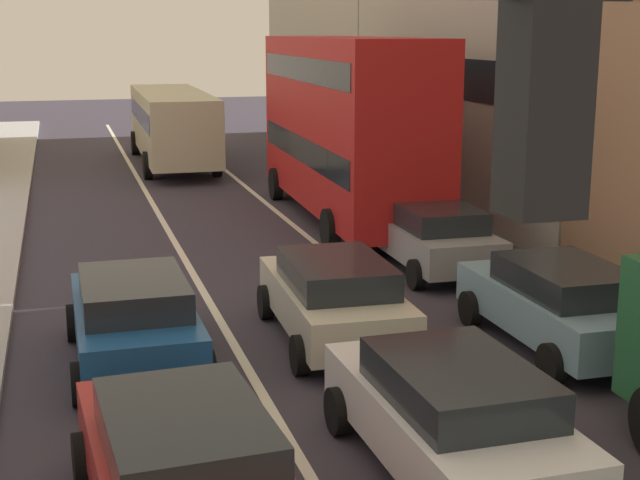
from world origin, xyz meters
TOP-DOWN VIEW (x-y plane):
  - lane_stripe_left at (-1.70, 20.00)m, footprint 0.16×60.00m
  - lane_stripe_right at (1.70, 20.00)m, footprint 0.16×60.00m
  - building_row_right at (9.90, 22.79)m, footprint 7.20×43.90m
  - traffic_light_pole at (-4.45, -0.06)m, footprint 3.58×0.38m
  - sedan_centre_lane_second at (-0.07, 6.06)m, footprint 2.12×4.33m
  - wagon_left_lane_second at (-3.31, 5.59)m, footprint 2.26×4.40m
  - hatchback_centre_lane_third at (0.01, 11.14)m, footprint 2.19×4.36m
  - sedan_left_lane_third at (-3.39, 10.90)m, footprint 2.08×4.31m
  - sedan_right_lane_behind_truck at (3.54, 9.76)m, footprint 2.09×4.31m
  - wagon_right_lane_far at (3.51, 15.15)m, footprint 2.12×4.33m
  - bus_mid_queue_primary at (3.26, 20.81)m, footprint 3.10×10.59m
  - bus_far_queue_secondary at (-0.05, 32.98)m, footprint 2.95×10.54m

SIDE VIEW (x-z plane):
  - lane_stripe_left at x=-1.70m, z-range 0.00..0.01m
  - lane_stripe_right at x=1.70m, z-range 0.00..0.01m
  - sedan_centre_lane_second at x=-0.07m, z-range 0.05..1.54m
  - wagon_left_lane_second at x=-3.31m, z-range 0.05..1.54m
  - hatchback_centre_lane_third at x=0.01m, z-range 0.05..1.54m
  - sedan_left_lane_third at x=-3.39m, z-range 0.05..1.54m
  - sedan_right_lane_behind_truck at x=3.54m, z-range 0.05..1.54m
  - wagon_right_lane_far at x=3.51m, z-range 0.05..1.54m
  - bus_far_queue_secondary at x=-0.05m, z-range 0.31..3.21m
  - bus_mid_queue_primary at x=3.26m, z-range 0.30..5.36m
  - traffic_light_pole at x=-4.45m, z-range 1.07..6.57m
  - building_row_right at x=9.90m, z-range -1.02..12.64m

